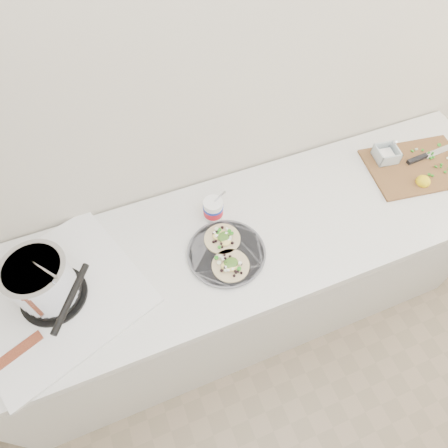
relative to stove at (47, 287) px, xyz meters
name	(u,v)px	position (x,y,z in m)	size (l,w,h in m)	color
counter	(244,278)	(0.79, 0.01, -0.54)	(2.44, 0.66, 0.90)	silver
stove	(47,287)	(0.00, 0.00, 0.00)	(0.74, 0.71, 0.28)	silver
taco_plate	(226,252)	(0.66, -0.06, -0.08)	(0.31, 0.32, 0.04)	#54545A
tub	(214,207)	(0.68, 0.13, -0.03)	(0.08, 0.08, 0.19)	white
cutboard	(415,164)	(1.65, 0.05, -0.08)	(0.49, 0.38, 0.07)	brown
bacon_plate	(19,352)	(-0.15, -0.16, -0.09)	(0.27, 0.27, 0.02)	#CBB088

